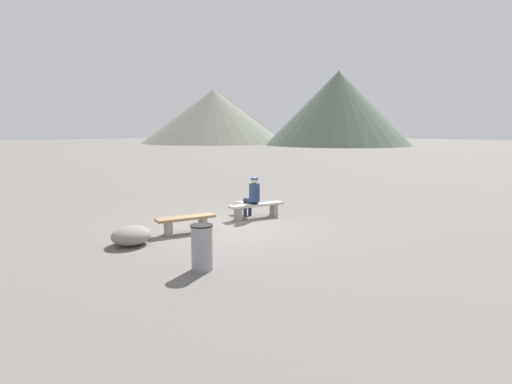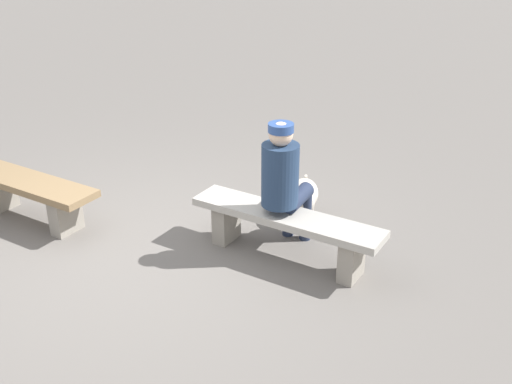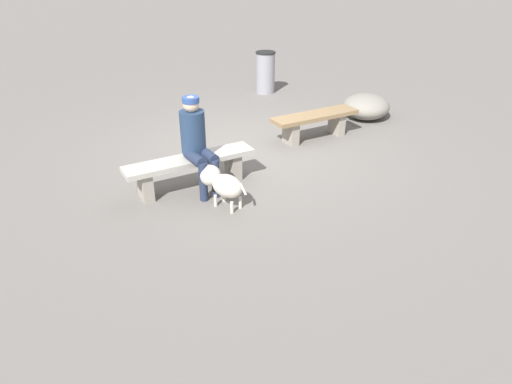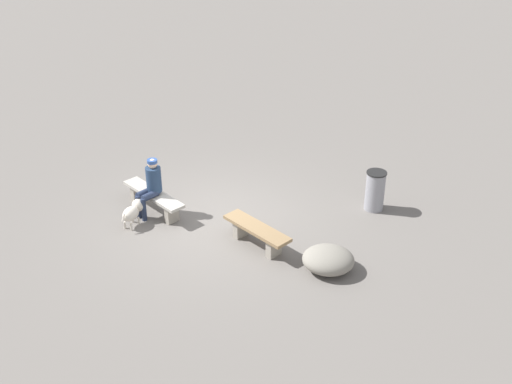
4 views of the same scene
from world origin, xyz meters
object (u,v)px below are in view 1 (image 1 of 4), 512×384
dog (242,205)px  trash_bin (202,247)px  seated_person (253,194)px  boulder (131,235)px  bench_right (256,208)px  bench_left (186,221)px

dog → trash_bin: bearing=-58.2°
seated_person → trash_bin: seated_person is taller
seated_person → dog: seated_person is taller
dog → boulder: bearing=-87.9°
bench_right → trash_bin: 4.88m
trash_bin → boulder: 2.63m
bench_right → boulder: size_ratio=1.85×
bench_left → bench_right: bearing=15.0°
bench_right → bench_left: bearing=-165.0°
dog → boulder: size_ratio=0.75×
boulder → trash_bin: bearing=-84.6°
bench_right → seated_person: size_ratio=1.43×
bench_left → boulder: bearing=-164.8°
boulder → seated_person: bearing=3.7°
bench_right → trash_bin: trash_bin is taller
bench_left → bench_right: (2.66, 0.10, 0.01)m
trash_bin → dog: bearing=40.8°
bench_left → trash_bin: 3.00m
trash_bin → boulder: (-0.25, 2.61, -0.23)m
seated_person → bench_left: bearing=-167.0°
bench_right → dog: dog is taller
dog → bench_left: bearing=-82.9°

